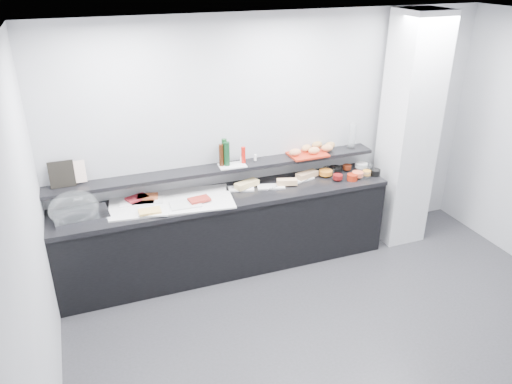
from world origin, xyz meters
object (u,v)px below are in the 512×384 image
object	(u,v)px
sandwich_plate_mid	(271,187)
framed_print	(62,174)
cloche_base	(82,216)
condiment_tray	(232,165)
carafe	(352,136)
bread_tray	(307,154)

from	to	relation	value
sandwich_plate_mid	framed_print	xyz separation A→B (m)	(-2.10, 0.23, 0.37)
cloche_base	framed_print	xyz separation A→B (m)	(-0.12, 0.24, 0.36)
condiment_tray	carafe	world-z (taller)	carafe
cloche_base	carafe	distance (m)	3.09
bread_tray	condiment_tray	bearing A→B (deg)	179.55
cloche_base	carafe	world-z (taller)	carafe
sandwich_plate_mid	condiment_tray	bearing A→B (deg)	173.54
framed_print	condiment_tray	size ratio (longest dim) A/B	0.90
carafe	condiment_tray	bearing A→B (deg)	-178.56
cloche_base	carafe	xyz separation A→B (m)	(3.06, 0.20, 0.38)
sandwich_plate_mid	framed_print	size ratio (longest dim) A/B	1.15
cloche_base	framed_print	world-z (taller)	framed_print
condiment_tray	bread_tray	xyz separation A→B (m)	(0.90, 0.01, 0.00)
cloche_base	framed_print	size ratio (longest dim) A/B	1.94
sandwich_plate_mid	carafe	world-z (taller)	carafe
sandwich_plate_mid	condiment_tray	size ratio (longest dim) A/B	1.03
bread_tray	carafe	bearing A→B (deg)	1.30
condiment_tray	carafe	size ratio (longest dim) A/B	0.97
cloche_base	sandwich_plate_mid	bearing A→B (deg)	-4.21
cloche_base	condiment_tray	bearing A→B (deg)	1.25
condiment_tray	bread_tray	bearing A→B (deg)	3.67
bread_tray	carafe	size ratio (longest dim) A/B	1.42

